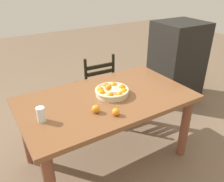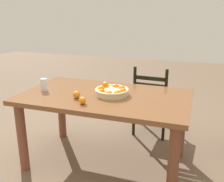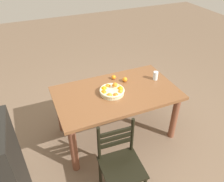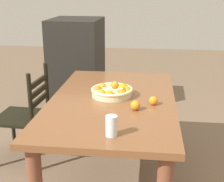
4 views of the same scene
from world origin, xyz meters
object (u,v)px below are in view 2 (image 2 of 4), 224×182
at_px(chair_near_window, 152,101).
at_px(drinking_glass, 44,85).
at_px(dining_table, 105,106).
at_px(orange_loose_0, 77,95).
at_px(orange_loose_1, 83,101).
at_px(fruit_bowl, 112,91).

xyz_separation_m(chair_near_window, drinking_glass, (-0.95, -0.89, 0.37)).
bearing_deg(dining_table, orange_loose_0, -139.09).
distance_m(dining_table, chair_near_window, 0.90).
distance_m(orange_loose_0, orange_loose_1, 0.17).
relative_size(chair_near_window, fruit_bowl, 2.72).
xyz_separation_m(orange_loose_0, orange_loose_1, (0.12, -0.12, -0.00)).
bearing_deg(dining_table, orange_loose_1, -106.89).
relative_size(fruit_bowl, orange_loose_0, 4.78).
bearing_deg(orange_loose_0, chair_near_window, 62.42).
relative_size(orange_loose_0, orange_loose_1, 1.09).
xyz_separation_m(orange_loose_0, drinking_glass, (-0.42, 0.11, 0.03)).
xyz_separation_m(dining_table, fruit_bowl, (0.07, 0.01, 0.16)).
bearing_deg(orange_loose_1, orange_loose_0, 133.89).
bearing_deg(orange_loose_0, fruit_bowl, 34.95).
height_order(fruit_bowl, drinking_glass, fruit_bowl).
height_order(dining_table, drinking_glass, drinking_glass).
height_order(dining_table, fruit_bowl, fruit_bowl).
xyz_separation_m(chair_near_window, fruit_bowl, (-0.25, -0.81, 0.35)).
bearing_deg(chair_near_window, orange_loose_0, 65.70).
height_order(fruit_bowl, orange_loose_1, fruit_bowl).
relative_size(fruit_bowl, drinking_glass, 2.67).
bearing_deg(fruit_bowl, chair_near_window, 72.99).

